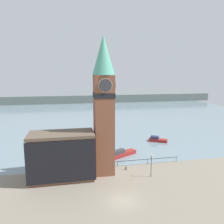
{
  "coord_description": "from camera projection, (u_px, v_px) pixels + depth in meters",
  "views": [
    {
      "loc": [
        -7.06,
        -27.93,
        17.91
      ],
      "look_at": [
        -0.09,
        7.28,
        11.79
      ],
      "focal_mm": 35.0,
      "sensor_mm": 36.0,
      "label": 1
    }
  ],
  "objects": [
    {
      "name": "boat_far",
      "position": [
        157.0,
        140.0,
        59.39
      ],
      "size": [
        5.17,
        3.97,
        1.47
      ],
      "rotation": [
        0.0,
        0.0,
        -0.51
      ],
      "color": "maroon",
      "rests_on": "water"
    },
    {
      "name": "clock_tower",
      "position": [
        104.0,
        103.0,
        38.34
      ],
      "size": [
        3.89,
        3.89,
        24.57
      ],
      "color": "brown",
      "rests_on": "ground_plane"
    },
    {
      "name": "far_shoreline",
      "position": [
        80.0,
        99.0,
        139.3
      ],
      "size": [
        180.0,
        3.0,
        5.0
      ],
      "color": "slate",
      "rests_on": "water"
    },
    {
      "name": "water",
      "position": [
        85.0,
        114.0,
        101.04
      ],
      "size": [
        160.0,
        120.0,
        0.0
      ],
      "color": "gray",
      "rests_on": "ground_plane"
    },
    {
      "name": "lamp_post",
      "position": [
        151.0,
        161.0,
        38.42
      ],
      "size": [
        0.32,
        0.32,
        4.2
      ],
      "color": "black",
      "rests_on": "ground_plane"
    },
    {
      "name": "pier_railing",
      "position": [
        148.0,
        160.0,
        44.18
      ],
      "size": [
        13.16,
        0.08,
        1.09
      ],
      "color": "#232328",
      "rests_on": "ground_plane"
    },
    {
      "name": "ground_plane",
      "position": [
        122.0,
        201.0,
        31.36
      ],
      "size": [
        160.0,
        160.0,
        0.0
      ],
      "primitive_type": "plane",
      "color": "gray"
    },
    {
      "name": "boat_near",
      "position": [
        122.0,
        154.0,
        48.63
      ],
      "size": [
        6.88,
        4.8,
        1.64
      ],
      "rotation": [
        0.0,
        0.0,
        0.5
      ],
      "color": "maroon",
      "rests_on": "water"
    },
    {
      "name": "pier_building",
      "position": [
        62.0,
        156.0,
        37.75
      ],
      "size": [
        11.19,
        5.7,
        8.15
      ],
      "color": "#935B42",
      "rests_on": "ground_plane"
    },
    {
      "name": "mooring_bollard_near",
      "position": [
        126.0,
        168.0,
        41.79
      ],
      "size": [
        0.32,
        0.32,
        0.64
      ],
      "color": "brown",
      "rests_on": "ground_plane"
    }
  ]
}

